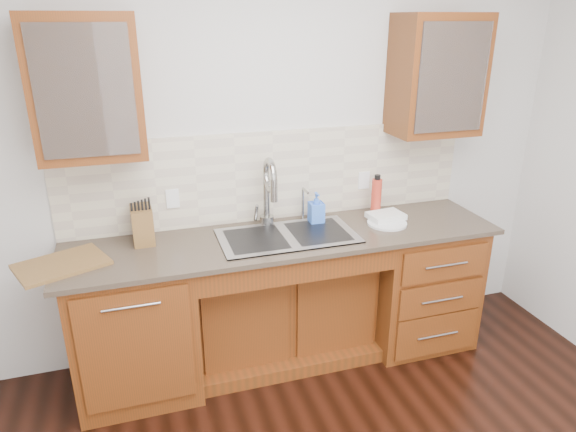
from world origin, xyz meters
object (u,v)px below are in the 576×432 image
object	(u,v)px
soap_bottle	(316,208)
water_bottle	(376,197)
plate	(387,223)
cutting_board	(62,264)
knife_block	(142,225)

from	to	relation	value
soap_bottle	water_bottle	world-z (taller)	water_bottle
soap_bottle	plate	size ratio (longest dim) A/B	0.80
water_bottle	cutting_board	distance (m)	1.99
cutting_board	water_bottle	bearing A→B (deg)	5.79
plate	cutting_board	xyz separation A→B (m)	(-1.97, -0.02, 0.00)
soap_bottle	water_bottle	distance (m)	0.44
soap_bottle	cutting_board	xyz separation A→B (m)	(-1.54, -0.18, -0.09)
water_bottle	soap_bottle	bearing A→B (deg)	-177.80
cutting_board	soap_bottle	bearing A→B (deg)	6.81
soap_bottle	cutting_board	distance (m)	1.55
water_bottle	knife_block	size ratio (longest dim) A/B	1.16
knife_block	cutting_board	bearing A→B (deg)	-156.71
soap_bottle	cutting_board	world-z (taller)	soap_bottle
soap_bottle	cutting_board	size ratio (longest dim) A/B	0.46
soap_bottle	knife_block	xyz separation A→B (m)	(-1.09, 0.02, 0.01)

